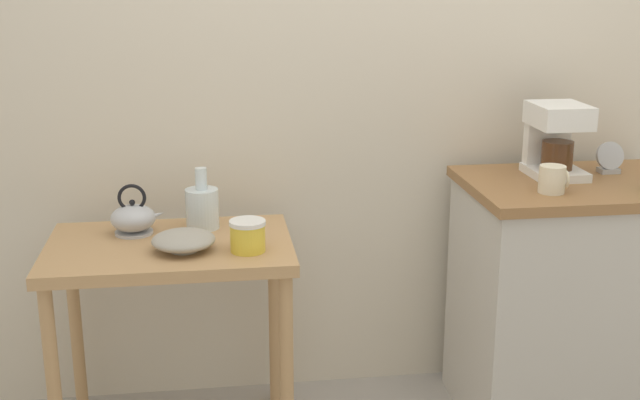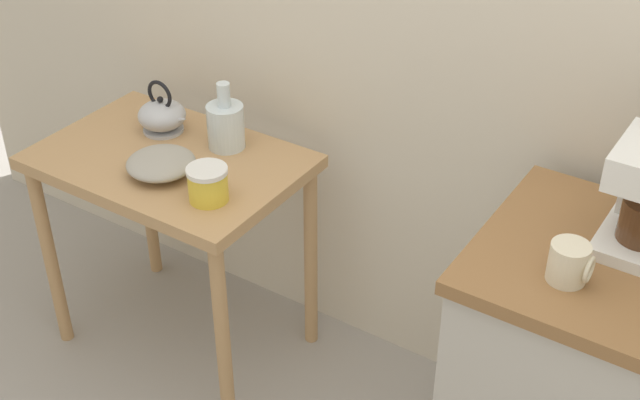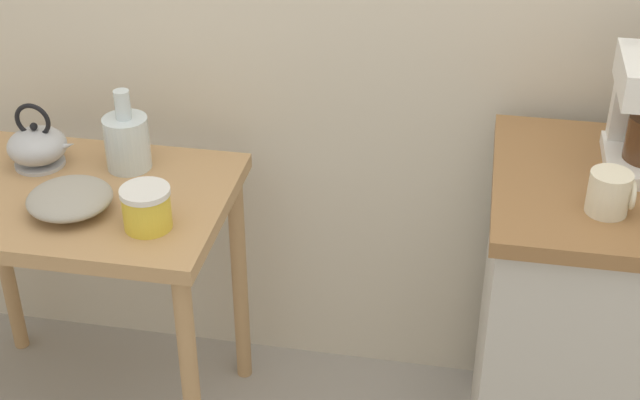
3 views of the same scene
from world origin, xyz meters
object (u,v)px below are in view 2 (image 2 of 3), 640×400
(teakettle, at_px, (162,115))
(glass_carafe_vase, at_px, (226,125))
(canister_enamel, at_px, (208,184))
(bowl_stoneware, at_px, (161,163))
(mug_small_cream, at_px, (569,263))

(teakettle, height_order, glass_carafe_vase, glass_carafe_vase)
(teakettle, height_order, canister_enamel, teakettle)
(bowl_stoneware, distance_m, mug_small_cream, 1.22)
(mug_small_cream, bearing_deg, teakettle, 170.64)
(bowl_stoneware, bearing_deg, glass_carafe_vase, 75.14)
(canister_enamel, bearing_deg, bowl_stoneware, 171.12)
(glass_carafe_vase, bearing_deg, canister_enamel, -61.44)
(bowl_stoneware, relative_size, glass_carafe_vase, 0.95)
(glass_carafe_vase, distance_m, canister_enamel, 0.30)
(bowl_stoneware, height_order, teakettle, teakettle)
(teakettle, distance_m, glass_carafe_vase, 0.23)
(glass_carafe_vase, bearing_deg, mug_small_cream, -12.69)
(bowl_stoneware, bearing_deg, teakettle, 130.50)
(canister_enamel, bearing_deg, mug_small_cream, 0.14)
(teakettle, bearing_deg, glass_carafe_vase, 7.75)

